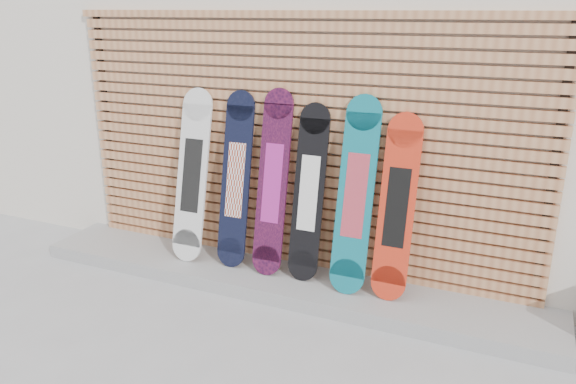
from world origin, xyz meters
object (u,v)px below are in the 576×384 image
(snowboard_1, at_px, (236,180))
(snowboard_2, at_px, (273,183))
(snowboard_4, at_px, (355,196))
(snowboard_0, at_px, (192,176))
(snowboard_3, at_px, (309,193))
(snowboard_5, at_px, (397,208))

(snowboard_1, relative_size, snowboard_2, 0.98)
(snowboard_2, xyz_separation_m, snowboard_4, (0.73, -0.02, -0.00))
(snowboard_0, bearing_deg, snowboard_2, 1.49)
(snowboard_2, relative_size, snowboard_4, 1.00)
(snowboard_1, distance_m, snowboard_3, 0.68)
(snowboard_1, xyz_separation_m, snowboard_2, (0.36, -0.01, 0.02))
(snowboard_3, relative_size, snowboard_4, 0.94)
(snowboard_0, xyz_separation_m, snowboard_3, (1.11, 0.04, -0.03))
(snowboard_2, height_order, snowboard_4, snowboard_2)
(snowboard_3, distance_m, snowboard_5, 0.74)
(snowboard_5, bearing_deg, snowboard_0, -179.52)
(snowboard_0, height_order, snowboard_2, snowboard_2)
(snowboard_1, bearing_deg, snowboard_0, -176.07)
(snowboard_2, relative_size, snowboard_5, 1.09)
(snowboard_2, xyz_separation_m, snowboard_3, (0.32, 0.01, -0.05))
(snowboard_1, relative_size, snowboard_5, 1.06)
(snowboard_3, bearing_deg, snowboard_5, -1.53)
(snowboard_0, height_order, snowboard_3, snowboard_0)
(snowboard_0, bearing_deg, snowboard_4, -0.05)
(snowboard_1, bearing_deg, snowboard_5, -0.56)
(snowboard_0, xyz_separation_m, snowboard_1, (0.43, 0.03, 0.00))
(snowboard_1, height_order, snowboard_4, snowboard_4)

